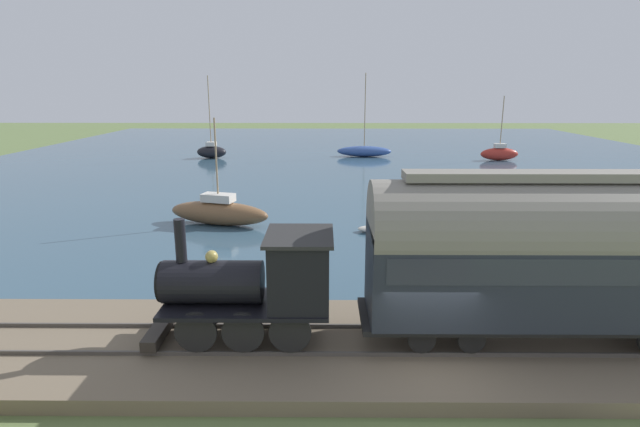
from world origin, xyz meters
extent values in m
plane|color=#607542|center=(0.00, 0.00, 0.00)|extent=(200.00, 200.00, 0.00)
cube|color=#38566B|center=(44.42, 0.00, 0.00)|extent=(80.00, 80.00, 0.01)
cube|color=#756651|center=(1.21, 0.00, 0.21)|extent=(5.81, 56.00, 0.42)
cube|color=#4C4742|center=(0.39, 0.00, 0.48)|extent=(0.07, 54.88, 0.12)
cube|color=#4C4742|center=(2.04, 0.00, 0.48)|extent=(0.07, 54.88, 0.12)
cylinder|color=black|center=(0.39, 3.69, 1.12)|extent=(0.12, 1.16, 1.16)
cylinder|color=black|center=(2.04, 3.69, 1.12)|extent=(0.12, 1.16, 1.16)
cylinder|color=black|center=(0.39, 4.98, 1.12)|extent=(0.12, 1.16, 1.16)
cylinder|color=black|center=(2.04, 4.98, 1.12)|extent=(0.12, 1.16, 1.16)
cylinder|color=black|center=(0.39, 6.27, 1.12)|extent=(0.12, 1.16, 1.16)
cylinder|color=black|center=(2.04, 6.27, 1.12)|extent=(0.12, 1.16, 1.16)
cube|color=black|center=(1.21, 4.98, 1.59)|extent=(2.16, 4.69, 0.12)
cylinder|color=black|center=(1.21, 5.92, 2.26)|extent=(1.22, 2.81, 1.22)
cylinder|color=black|center=(1.21, 7.37, 2.26)|extent=(1.16, 0.08, 1.16)
cylinder|color=black|center=(1.21, 6.77, 3.49)|extent=(0.31, 0.31, 1.23)
sphere|color=tan|center=(1.21, 5.92, 3.01)|extent=(0.36, 0.36, 0.36)
cube|color=black|center=(1.21, 3.46, 2.61)|extent=(2.06, 1.64, 1.92)
cube|color=#282828|center=(1.21, 3.46, 3.62)|extent=(2.26, 1.88, 0.10)
cube|color=#2D2823|center=(1.21, 7.58, 0.72)|extent=(1.96, 0.44, 0.32)
cylinder|color=black|center=(2.04, -6.16, 0.92)|extent=(0.12, 0.76, 0.76)
cylinder|color=black|center=(0.39, -1.26, 0.92)|extent=(0.12, 0.76, 0.76)
cylinder|color=black|center=(2.04, -1.26, 0.92)|extent=(0.12, 0.76, 0.76)
cylinder|color=black|center=(0.39, 0.10, 0.92)|extent=(0.12, 0.76, 0.76)
cylinder|color=black|center=(2.04, 0.10, 0.92)|extent=(0.12, 0.76, 0.76)
cube|color=black|center=(1.21, -3.71, 1.23)|extent=(2.25, 10.88, 0.16)
cube|color=#232833|center=(1.21, -3.71, 2.60)|extent=(2.49, 10.45, 2.58)
cube|color=#2D333D|center=(1.21, -3.71, 3.05)|extent=(2.52, 9.80, 0.72)
cylinder|color=gray|center=(1.21, -3.71, 3.89)|extent=(2.62, 10.45, 2.62)
cube|color=gray|center=(1.21, -3.71, 5.32)|extent=(0.87, 8.71, 0.24)
ellipsoid|color=black|center=(43.12, 15.25, 0.68)|extent=(1.94, 3.41, 1.34)
cylinder|color=#9E8460|center=(43.12, 15.25, 5.11)|extent=(0.10, 0.10, 7.52)
cube|color=silver|center=(43.12, 15.25, 1.57)|extent=(1.08, 1.06, 0.45)
ellipsoid|color=#335199|center=(44.52, -1.77, 0.60)|extent=(2.14, 6.22, 1.19)
cylinder|color=#9E8460|center=(44.52, -1.77, 5.19)|extent=(0.10, 0.10, 7.98)
ellipsoid|color=#B72D23|center=(41.65, -16.07, 0.68)|extent=(1.25, 4.05, 1.34)
cylinder|color=#9E8460|center=(41.65, -16.07, 4.06)|extent=(0.10, 0.10, 5.43)
cube|color=silver|center=(41.65, -16.07, 1.57)|extent=(0.73, 1.22, 0.45)
ellipsoid|color=brown|center=(15.46, 8.75, 0.68)|extent=(3.07, 6.18, 1.34)
cylinder|color=#9E8460|center=(15.46, 8.75, 3.69)|extent=(0.10, 0.10, 4.67)
cube|color=silver|center=(15.46, 8.75, 1.58)|extent=(1.36, 1.98, 0.45)
ellipsoid|color=#B7B2A3|center=(12.64, -6.96, 0.19)|extent=(2.08, 1.76, 0.36)
ellipsoid|color=#B7B2A3|center=(6.96, -9.56, 0.18)|extent=(2.03, 1.90, 0.34)
ellipsoid|color=beige|center=(13.88, 0.01, 0.19)|extent=(1.18, 2.01, 0.36)
ellipsoid|color=silver|center=(11.26, 3.83, 0.24)|extent=(2.66, 2.10, 0.45)
camera|label=1|loc=(-11.98, 2.78, 7.61)|focal=28.00mm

